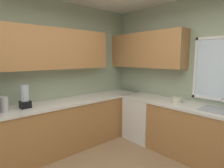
% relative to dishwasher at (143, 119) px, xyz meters
% --- Properties ---
extents(room_shell, '(4.02, 4.01, 2.73)m').
position_rel_dishwasher_xyz_m(room_shell, '(0.60, -1.12, 1.38)').
color(room_shell, '#9EAD8E').
rests_on(room_shell, ground_plane).
extents(counter_run_left, '(0.65, 3.62, 0.88)m').
position_rel_dishwasher_xyz_m(counter_run_left, '(-0.66, -1.60, 0.02)').
color(counter_run_left, '#AD7542').
rests_on(counter_run_left, ground_plane).
extents(counter_run_back, '(3.11, 0.65, 0.88)m').
position_rel_dishwasher_xyz_m(counter_run_back, '(1.19, 0.03, 0.02)').
color(counter_run_back, '#AD7542').
rests_on(counter_run_back, ground_plane).
extents(dishwasher, '(0.60, 0.60, 0.84)m').
position_rel_dishwasher_xyz_m(dishwasher, '(0.00, 0.00, 0.00)').
color(dishwasher, white).
rests_on(dishwasher, ground_plane).
extents(kettle, '(0.12, 0.12, 0.22)m').
position_rel_dishwasher_xyz_m(kettle, '(-0.64, -2.34, 0.57)').
color(kettle, '#B7B7BC').
rests_on(kettle, counter_run_left).
extents(sink_assembly, '(0.53, 0.40, 0.19)m').
position_rel_dishwasher_xyz_m(sink_assembly, '(1.41, 0.04, 0.47)').
color(sink_assembly, '#9EA0A5').
rests_on(sink_assembly, counter_run_back).
extents(bowl, '(0.17, 0.17, 0.09)m').
position_rel_dishwasher_xyz_m(bowl, '(0.71, 0.03, 0.51)').
color(bowl, beige).
rests_on(bowl, counter_run_back).
extents(blender_appliance, '(0.15, 0.15, 0.36)m').
position_rel_dishwasher_xyz_m(blender_appliance, '(-0.66, -2.05, 0.62)').
color(blender_appliance, black).
rests_on(blender_appliance, counter_run_left).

